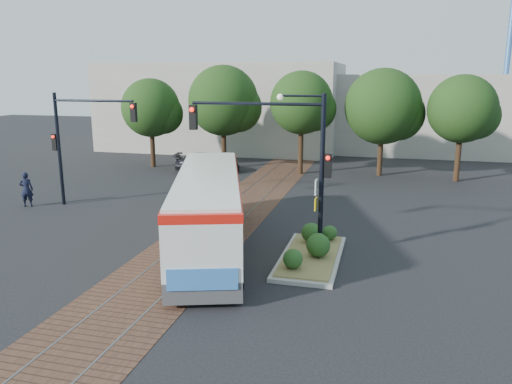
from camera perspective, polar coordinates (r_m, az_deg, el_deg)
ground at (r=21.34m, az=-6.24°, el=-5.59°), size 120.00×120.00×0.00m
trackbed at (r=24.94m, az=-2.99°, el=-2.76°), size 3.60×40.00×0.02m
tree_row at (r=35.86m, az=4.87°, el=9.87°), size 26.40×5.60×7.67m
warehouses at (r=48.35m, az=5.32°, el=9.43°), size 40.00×13.00×8.00m
crane at (r=54.10m, az=27.08°, el=15.99°), size 8.00×0.50×18.00m
city_bus at (r=20.12m, az=-5.46°, el=-1.65°), size 5.85×11.61×3.06m
traffic_island at (r=19.25m, az=6.40°, el=-6.64°), size 2.20×5.20×1.13m
signal_pole_main at (r=18.57m, az=3.80°, el=4.87°), size 5.49×0.46×6.00m
signal_pole_left at (r=27.87m, az=-19.83°, el=6.24°), size 4.99×0.34×6.00m
officer at (r=29.24m, az=-24.76°, el=0.27°), size 0.81×0.69×1.87m
parked_car at (r=36.59m, az=-5.57°, el=3.36°), size 4.97×2.63×1.37m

